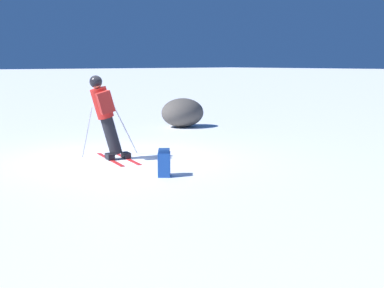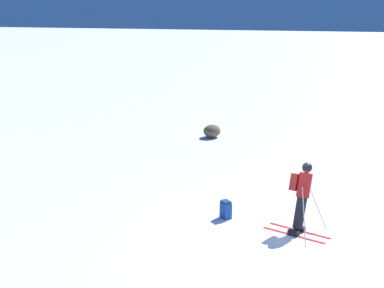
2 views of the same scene
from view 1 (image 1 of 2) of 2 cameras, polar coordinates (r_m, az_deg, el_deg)
name	(u,v)px [view 1 (image 1 of 2)]	position (r m, az deg, el deg)	size (l,w,h in m)	color
ground_plane	(120,159)	(11.55, -7.65, -1.57)	(300.00, 300.00, 0.00)	white
skier	(105,113)	(11.28, -9.24, 3.28)	(1.37, 1.77, 1.82)	red
spare_backpack	(164,163)	(9.67, -2.99, -2.03)	(0.36, 0.37, 0.50)	#194293
exposed_boulder_0	(183,113)	(17.02, -1.01, 3.36)	(1.42, 1.21, 0.92)	#4C4742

